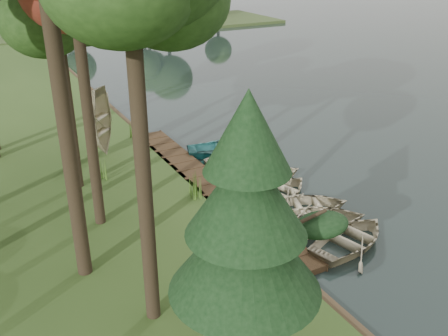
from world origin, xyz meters
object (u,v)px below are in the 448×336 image
boardwalk (208,186)px  rowboat_1 (320,218)px  pine_tree (246,217)px  stored_rowboat (105,148)px  rowboat_2 (306,205)px  rowboat_0 (351,237)px

boardwalk → rowboat_1: bearing=-65.9°
pine_tree → rowboat_1: bearing=37.9°
boardwalk → stored_rowboat: size_ratio=4.25×
boardwalk → stored_rowboat: 6.75m
rowboat_2 → stored_rowboat: (-5.98, 10.03, 0.24)m
rowboat_0 → pine_tree: 9.11m
pine_tree → rowboat_0: bearing=27.3°
rowboat_0 → pine_tree: pine_tree is taller
stored_rowboat → rowboat_1: bearing=-109.8°
stored_rowboat → pine_tree: size_ratio=0.48×
rowboat_1 → rowboat_2: 1.25m
rowboat_1 → rowboat_2: size_ratio=1.03×
rowboat_1 → pine_tree: size_ratio=0.51×
rowboat_2 → pine_tree: pine_tree is taller
rowboat_0 → stored_rowboat: size_ratio=1.05×
stored_rowboat → rowboat_0: bearing=-112.2°
rowboat_0 → pine_tree: (-6.98, -3.59, 4.63)m
stored_rowboat → rowboat_2: bearing=-106.1°
rowboat_2 → stored_rowboat: 11.68m
rowboat_2 → stored_rowboat: bearing=49.0°
rowboat_2 → rowboat_1: bearing=-171.5°
rowboat_0 → rowboat_2: bearing=-14.8°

